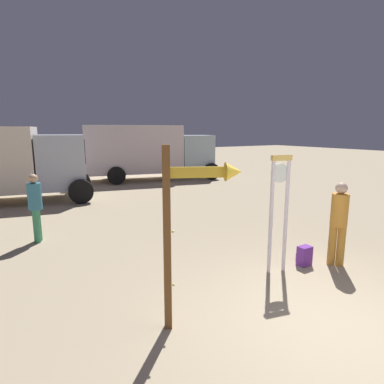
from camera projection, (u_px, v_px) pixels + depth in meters
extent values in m
plane|color=tan|center=(334.00, 327.00, 4.51)|extent=(80.00, 80.00, 0.00)
cylinder|color=silver|center=(271.00, 218.00, 6.04)|extent=(0.07, 0.07, 2.16)
cylinder|color=silver|center=(286.00, 217.00, 6.15)|extent=(0.07, 0.07, 2.16)
cube|color=#F5CA5E|center=(282.00, 158.00, 5.88)|extent=(0.41, 0.17, 0.10)
cylinder|color=white|center=(280.00, 173.00, 5.96)|extent=(0.36, 0.12, 0.36)
cube|color=black|center=(279.00, 173.00, 5.99)|extent=(0.08, 0.03, 0.06)
cube|color=black|center=(279.00, 173.00, 5.99)|extent=(0.14, 0.04, 0.03)
cube|color=brown|center=(167.00, 241.00, 4.27)|extent=(0.13, 0.13, 2.52)
cube|color=yellow|center=(198.00, 172.00, 4.15)|extent=(0.69, 0.36, 0.14)
cone|color=yellow|center=(234.00, 172.00, 4.20)|extent=(0.30, 0.32, 0.25)
sphere|color=#EFEF95|center=(174.00, 285.00, 4.40)|extent=(0.04, 0.04, 0.04)
sphere|color=#F0F08C|center=(173.00, 232.00, 4.26)|extent=(0.04, 0.04, 0.04)
sphere|color=#F9DE91|center=(172.00, 175.00, 4.11)|extent=(0.04, 0.04, 0.04)
cylinder|color=#C58831|center=(332.00, 245.00, 6.56)|extent=(0.15, 0.15, 0.82)
cylinder|color=#C58831|center=(341.00, 246.00, 6.50)|extent=(0.15, 0.15, 0.82)
cylinder|color=gold|center=(340.00, 210.00, 6.39)|extent=(0.33, 0.33, 0.65)
sphere|color=beige|center=(342.00, 188.00, 6.31)|extent=(0.23, 0.23, 0.23)
cube|color=#6E319E|center=(304.00, 256.00, 6.54)|extent=(0.27, 0.19, 0.40)
cube|color=purple|center=(300.00, 257.00, 6.65)|extent=(0.19, 0.04, 0.18)
cylinder|color=#3C9162|center=(38.00, 225.00, 7.99)|extent=(0.15, 0.15, 0.81)
cylinder|color=#3C9162|center=(37.00, 226.00, 7.84)|extent=(0.15, 0.15, 0.81)
cylinder|color=teal|center=(35.00, 196.00, 7.78)|extent=(0.32, 0.32, 0.64)
sphere|color=tan|center=(33.00, 179.00, 7.69)|extent=(0.22, 0.22, 0.22)
cube|color=#B1B9CA|center=(62.00, 161.00, 12.71)|extent=(2.10, 2.46, 2.07)
cube|color=black|center=(84.00, 150.00, 12.91)|extent=(0.40, 1.79, 0.91)
cylinder|color=black|center=(81.00, 191.00, 12.04)|extent=(0.93, 0.43, 0.90)
cylinder|color=black|center=(80.00, 182.00, 14.18)|extent=(0.93, 0.43, 0.90)
cube|color=silver|center=(133.00, 149.00, 17.33)|extent=(5.39, 3.23, 2.49)
cube|color=#ABBFCA|center=(194.00, 153.00, 18.45)|extent=(2.18, 2.39, 1.96)
cube|color=black|center=(209.00, 145.00, 18.65)|extent=(0.42, 1.69, 0.86)
cylinder|color=black|center=(212.00, 172.00, 17.82)|extent=(0.93, 0.45, 0.90)
cylinder|color=black|center=(198.00, 167.00, 19.86)|extent=(0.93, 0.45, 0.90)
cylinder|color=black|center=(116.00, 176.00, 16.22)|extent=(0.93, 0.45, 0.90)
cylinder|color=black|center=(113.00, 170.00, 18.27)|extent=(0.93, 0.45, 0.90)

